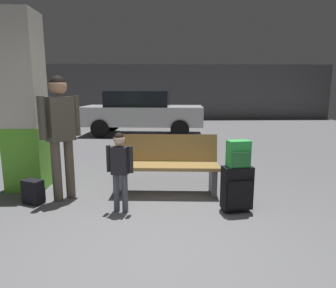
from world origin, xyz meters
The scene contains 10 objects.
ground_plane centered at (0.00, 4.00, -0.05)m, with size 18.00×18.00×0.10m, color slate.
garage_back_wall centered at (0.00, 12.86, 1.40)m, with size 18.00×0.12×2.80m, color #565658.
structural_pillar centered at (-2.08, 2.07, 1.35)m, with size 0.57×0.57×2.73m.
bench centered at (0.12, 1.77, 0.44)m, with size 1.63×0.62×0.89m.
suitcase centered at (1.02, 1.00, 0.32)m, with size 0.41×0.28×0.60m.
backpack_bright centered at (1.02, 1.00, 0.77)m, with size 0.30×0.23×0.34m.
child centered at (-0.49, 1.04, 0.64)m, with size 0.35×0.24×1.05m.
adult centered at (-1.36, 1.53, 1.09)m, with size 0.46×0.46×1.77m.
backpack_dark_floor centered at (-1.75, 1.37, 0.17)m, with size 0.32×0.28×0.34m.
parked_car_far centered at (-0.55, 7.75, 0.81)m, with size 4.23×2.07×1.51m.
Camera 1 is at (-0.00, -2.67, 1.59)m, focal length 31.92 mm.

